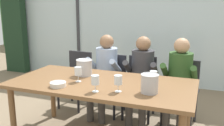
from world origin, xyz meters
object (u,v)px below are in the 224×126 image
object	(u,v)px
chair_right_of_center	(182,87)
ice_bucket_secondary	(84,67)
person_charcoal_jacket	(141,73)
ice_bucket_primary	(150,83)
chair_near_curtain	(77,75)
wine_glass_center_pour	(95,81)
person_pale_blue_shirt	(105,70)
tasting_bowl	(58,84)
wine_glass_by_right_taster	(78,72)
person_olive_shirt	(179,77)
wine_glass_by_left_taster	(118,81)
chair_center	(141,82)
dining_table	(101,88)
chair_left_of_center	(111,79)
wine_glass_near_bucket	(153,76)

from	to	relation	value
chair_right_of_center	ice_bucket_secondary	distance (m)	1.40
person_charcoal_jacket	ice_bucket_primary	size ratio (longest dim) A/B	6.19
chair_near_curtain	wine_glass_center_pour	size ratio (longest dim) A/B	5.12
person_pale_blue_shirt	tasting_bowl	xyz separation A→B (m)	(-0.10, -1.11, 0.09)
ice_bucket_secondary	wine_glass_by_right_taster	size ratio (longest dim) A/B	1.18
person_olive_shirt	wine_glass_by_left_taster	xyz separation A→B (m)	(-0.50, -1.03, 0.19)
ice_bucket_secondary	tasting_bowl	xyz separation A→B (m)	(-0.06, -0.51, -0.08)
person_charcoal_jacket	tasting_bowl	bearing A→B (deg)	-122.99
ice_bucket_primary	chair_near_curtain	bearing A→B (deg)	142.21
chair_center	ice_bucket_secondary	world-z (taller)	ice_bucket_secondary
dining_table	ice_bucket_secondary	bearing A→B (deg)	149.17
chair_center	person_olive_shirt	bearing A→B (deg)	-15.85
wine_glass_by_left_taster	wine_glass_by_right_taster	size ratio (longest dim) A/B	1.00
person_pale_blue_shirt	wine_glass_by_right_taster	size ratio (longest dim) A/B	6.96
ice_bucket_secondary	wine_glass_by_left_taster	size ratio (longest dim) A/B	1.18
wine_glass_center_pour	wine_glass_by_right_taster	world-z (taller)	same
dining_table	person_olive_shirt	size ratio (longest dim) A/B	1.75
person_charcoal_jacket	chair_left_of_center	bearing A→B (deg)	163.85
dining_table	ice_bucket_primary	size ratio (longest dim) A/B	10.86
wine_glass_near_bucket	wine_glass_center_pour	xyz separation A→B (m)	(-0.52, -0.38, 0.00)
chair_near_curtain	wine_glass_by_left_taster	world-z (taller)	wine_glass_by_left_taster
chair_left_of_center	ice_bucket_secondary	xyz separation A→B (m)	(-0.08, -0.73, 0.35)
dining_table	chair_near_curtain	world-z (taller)	chair_near_curtain
wine_glass_near_bucket	wine_glass_by_right_taster	distance (m)	0.86
chair_center	person_charcoal_jacket	size ratio (longest dim) A/B	0.74
chair_near_curtain	person_pale_blue_shirt	size ratio (longest dim) A/B	0.74
ice_bucket_secondary	wine_glass_by_right_taster	distance (m)	0.27
chair_left_of_center	dining_table	bearing A→B (deg)	-71.17
wine_glass_near_bucket	person_olive_shirt	bearing A→B (deg)	74.52
ice_bucket_secondary	wine_glass_near_bucket	distance (m)	0.92
person_pale_blue_shirt	wine_glass_by_left_taster	distance (m)	1.19
chair_left_of_center	person_pale_blue_shirt	distance (m)	0.22
ice_bucket_primary	wine_glass_by_left_taster	distance (m)	0.32
person_pale_blue_shirt	ice_bucket_secondary	size ratio (longest dim) A/B	5.92
chair_near_curtain	wine_glass_near_bucket	bearing A→B (deg)	-27.69
ice_bucket_primary	wine_glass_by_left_taster	bearing A→B (deg)	-165.20
chair_near_curtain	wine_glass_by_right_taster	bearing A→B (deg)	-56.12
wine_glass_center_pour	person_charcoal_jacket	bearing A→B (deg)	79.57
tasting_bowl	wine_glass_by_right_taster	distance (m)	0.29
person_charcoal_jacket	tasting_bowl	distance (m)	1.29
dining_table	ice_bucket_secondary	distance (m)	0.40
chair_near_curtain	ice_bucket_secondary	world-z (taller)	ice_bucket_secondary
chair_near_curtain	person_pale_blue_shirt	xyz separation A→B (m)	(0.56, -0.17, 0.17)
ice_bucket_primary	person_charcoal_jacket	bearing A→B (deg)	108.65
wine_glass_by_left_taster	wine_glass_center_pour	xyz separation A→B (m)	(-0.22, -0.08, 0.00)
chair_center	wine_glass_center_pour	bearing A→B (deg)	-98.03
tasting_bowl	wine_glass_by_left_taster	distance (m)	0.68
tasting_bowl	wine_glass_by_left_taster	world-z (taller)	wine_glass_by_left_taster
person_pale_blue_shirt	person_charcoal_jacket	bearing A→B (deg)	1.58
tasting_bowl	wine_glass_center_pour	distance (m)	0.46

